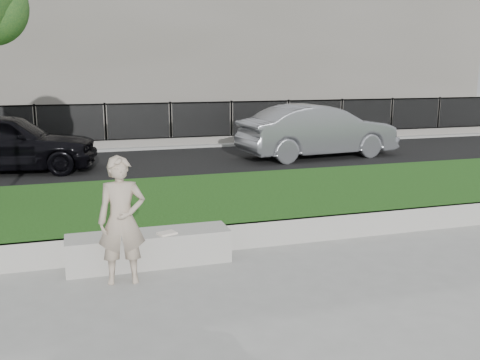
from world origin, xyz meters
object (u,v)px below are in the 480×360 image
object	(u,v)px
book	(167,233)
car_dark	(6,142)
man	(122,220)
stone_bench	(149,248)
car_silver	(318,131)

from	to	relation	value
book	car_dark	xyz separation A→B (m)	(-2.87, 8.04, 0.35)
man	car_dark	size ratio (longest dim) A/B	0.36
car_dark	stone_bench	bearing A→B (deg)	-153.04
car_dark	car_silver	bearing A→B (deg)	-82.80
man	book	size ratio (longest dim) A/B	6.83
stone_bench	book	size ratio (longest dim) A/B	9.38
stone_bench	man	size ratio (longest dim) A/B	1.37
man	car_dark	xyz separation A→B (m)	(-2.24, 8.45, 0.01)
book	car_silver	size ratio (longest dim) A/B	0.05
man	car_silver	size ratio (longest dim) A/B	0.34
car_dark	book	bearing A→B (deg)	-151.88
man	car_dark	bearing A→B (deg)	110.54
man	book	bearing A→B (deg)	38.03
stone_bench	car_silver	distance (m)	9.94
man	stone_bench	bearing A→B (deg)	59.46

